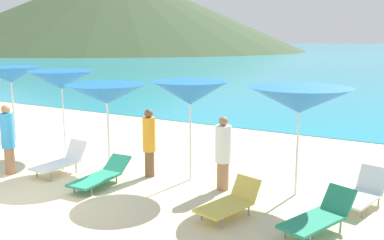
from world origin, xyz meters
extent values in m
cube|color=beige|center=(0.00, 10.00, -0.15)|extent=(50.00, 100.00, 0.30)
cone|color=#384C2D|center=(-81.81, 100.56, 12.68)|extent=(116.82, 116.82, 25.36)
cylinder|color=silver|center=(-4.84, 3.47, 1.14)|extent=(0.06, 0.06, 2.29)
cone|color=blue|center=(-4.84, 3.47, 2.16)|extent=(1.97, 1.97, 0.51)
sphere|color=silver|center=(-4.84, 3.47, 2.32)|extent=(0.07, 0.07, 0.07)
cylinder|color=silver|center=(-2.24, 3.21, 1.13)|extent=(0.04, 0.04, 2.27)
cone|color=blue|center=(-2.24, 3.21, 2.14)|extent=(1.92, 1.92, 0.52)
sphere|color=silver|center=(-2.24, 3.21, 2.30)|extent=(0.07, 0.07, 0.07)
cylinder|color=silver|center=(-0.11, 2.73, 1.02)|extent=(0.06, 0.06, 2.04)
cone|color=blue|center=(-0.11, 2.73, 1.91)|extent=(2.30, 2.30, 0.51)
sphere|color=silver|center=(-0.11, 2.73, 2.07)|extent=(0.07, 0.07, 0.07)
cylinder|color=silver|center=(2.32, 2.82, 1.11)|extent=(0.05, 0.05, 2.22)
cone|color=blue|center=(2.32, 2.82, 2.08)|extent=(1.82, 1.82, 0.54)
sphere|color=silver|center=(2.32, 2.82, 2.25)|extent=(0.07, 0.07, 0.07)
cylinder|color=silver|center=(4.77, 3.09, 1.09)|extent=(0.05, 0.05, 2.19)
cone|color=blue|center=(4.77, 3.09, 2.05)|extent=(2.29, 2.29, 0.54)
sphere|color=silver|center=(4.77, 3.09, 2.22)|extent=(0.07, 0.07, 0.07)
cube|color=#268C66|center=(0.77, 1.22, 0.21)|extent=(0.64, 1.27, 0.05)
cube|color=#268C66|center=(0.73, 2.06, 0.36)|extent=(0.57, 0.48, 0.34)
cylinder|color=gray|center=(0.55, 0.81, 0.09)|extent=(0.04, 0.04, 0.18)
cylinder|color=gray|center=(1.04, 0.84, 0.09)|extent=(0.04, 0.04, 0.18)
cylinder|color=gray|center=(0.50, 1.68, 0.09)|extent=(0.04, 0.04, 0.18)
cylinder|color=gray|center=(0.99, 1.71, 0.09)|extent=(0.04, 0.04, 0.18)
cube|color=#268C66|center=(5.58, 1.33, 0.26)|extent=(0.97, 1.40, 0.05)
cube|color=#268C66|center=(5.85, 2.06, 0.46)|extent=(0.61, 0.48, 0.44)
cylinder|color=gray|center=(5.22, 1.02, 0.12)|extent=(0.04, 0.04, 0.23)
cylinder|color=gray|center=(5.52, 1.86, 0.12)|extent=(0.04, 0.04, 0.23)
cylinder|color=gray|center=(5.98, 1.70, 0.12)|extent=(0.04, 0.04, 0.23)
cube|color=white|center=(-0.69, 1.42, 0.26)|extent=(0.62, 1.15, 0.05)
cube|color=white|center=(-0.67, 2.11, 0.50)|extent=(0.56, 0.31, 0.50)
cylinder|color=gray|center=(-0.95, 1.08, 0.12)|extent=(0.04, 0.04, 0.24)
cylinder|color=gray|center=(-0.46, 1.06, 0.12)|extent=(0.04, 0.04, 0.24)
cylinder|color=gray|center=(-0.92, 1.87, 0.12)|extent=(0.04, 0.04, 0.24)
cylinder|color=gray|center=(-0.43, 1.85, 0.12)|extent=(0.04, 0.04, 0.24)
cube|color=white|center=(6.05, 2.96, 0.21)|extent=(0.84, 1.24, 0.05)
cube|color=white|center=(6.21, 3.63, 0.45)|extent=(0.61, 0.41, 0.50)
cylinder|color=gray|center=(5.72, 2.68, 0.09)|extent=(0.04, 0.04, 0.18)
cylinder|color=gray|center=(6.20, 2.56, 0.09)|extent=(0.04, 0.04, 0.18)
cylinder|color=gray|center=(5.91, 3.45, 0.09)|extent=(0.04, 0.04, 0.18)
cylinder|color=gray|center=(6.39, 3.33, 0.09)|extent=(0.04, 0.04, 0.18)
cube|color=#D8BF4C|center=(3.98, 1.21, 0.23)|extent=(0.85, 1.20, 0.05)
cube|color=#D8BF4C|center=(4.15, 1.84, 0.43)|extent=(0.61, 0.40, 0.43)
cylinder|color=gray|center=(3.66, 0.95, 0.10)|extent=(0.04, 0.04, 0.20)
cylinder|color=gray|center=(4.14, 0.82, 0.10)|extent=(0.04, 0.04, 0.20)
cylinder|color=gray|center=(3.85, 1.69, 0.10)|extent=(0.04, 0.04, 0.20)
cylinder|color=gray|center=(4.33, 1.56, 0.10)|extent=(0.04, 0.04, 0.20)
cylinder|color=#A3704C|center=(3.27, 2.61, 0.32)|extent=(0.26, 0.26, 0.63)
cylinder|color=white|center=(3.27, 2.61, 1.04)|extent=(0.35, 0.35, 0.82)
sphere|color=#A3704C|center=(3.27, 2.61, 1.54)|extent=(0.20, 0.20, 0.20)
cylinder|color=brown|center=(1.33, 2.54, 0.32)|extent=(0.23, 0.23, 0.64)
cylinder|color=orange|center=(1.33, 2.54, 1.05)|extent=(0.31, 0.31, 0.83)
sphere|color=brown|center=(1.33, 2.54, 1.56)|extent=(0.21, 0.21, 0.21)
cylinder|color=#A3704C|center=(-1.80, 0.99, 0.33)|extent=(0.24, 0.24, 0.66)
cylinder|color=#3399D8|center=(-1.80, 0.99, 1.09)|extent=(0.31, 0.31, 0.86)
sphere|color=#A3704C|center=(-1.80, 0.99, 1.62)|extent=(0.22, 0.22, 0.22)
camera|label=1|loc=(7.17, -5.47, 3.27)|focal=39.50mm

